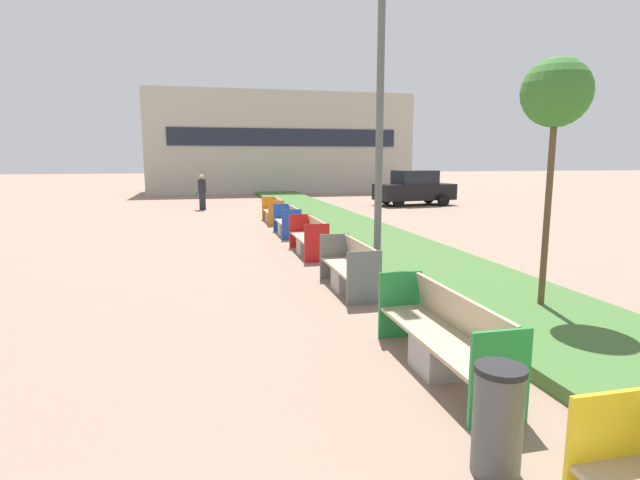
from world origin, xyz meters
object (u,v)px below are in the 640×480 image
object	(u,v)px
bench_blue_frame	(288,224)
parked_car_distant	(414,188)
bench_grey_frame	(350,271)
bench_red_frame	(309,240)
street_lamp_post	(381,74)
bench_green_frame	(443,341)
litter_bin	(498,420)
pedestrian_walking	(202,192)
bench_orange_frame	(274,213)
sapling_tree_near	(556,96)

from	to	relation	value
bench_blue_frame	parked_car_distant	world-z (taller)	parked_car_distant
bench_grey_frame	bench_red_frame	distance (m)	3.73
street_lamp_post	parked_car_distant	distance (m)	17.92
bench_green_frame	litter_bin	size ratio (longest dim) A/B	2.76
bench_green_frame	bench_red_frame	bearing A→B (deg)	90.03
pedestrian_walking	bench_orange_frame	bearing A→B (deg)	-64.24
bench_orange_frame	bench_green_frame	bearing A→B (deg)	-89.98
bench_red_frame	bench_blue_frame	distance (m)	3.40
bench_blue_frame	bench_orange_frame	distance (m)	3.34
bench_blue_frame	bench_orange_frame	size ratio (longest dim) A/B	0.96
pedestrian_walking	street_lamp_post	bearing A→B (deg)	-78.15
bench_green_frame	bench_red_frame	xyz separation A→B (m)	(-0.00, 7.54, -0.01)
bench_orange_frame	sapling_tree_near	world-z (taller)	sapling_tree_near
bench_orange_frame	bench_blue_frame	bearing A→B (deg)	-90.02
bench_red_frame	litter_bin	distance (m)	9.40
litter_bin	sapling_tree_near	xyz separation A→B (m)	(3.03, 3.51, 2.97)
sapling_tree_near	bench_grey_frame	bearing A→B (deg)	140.02
bench_red_frame	bench_grey_frame	bearing A→B (deg)	-90.03
bench_grey_frame	litter_bin	bearing A→B (deg)	-94.64
bench_grey_frame	street_lamp_post	bearing A→B (deg)	16.73
bench_grey_frame	bench_red_frame	size ratio (longest dim) A/B	0.94
litter_bin	parked_car_distant	world-z (taller)	parked_car_distant
bench_grey_frame	sapling_tree_near	world-z (taller)	sapling_tree_near
litter_bin	bench_green_frame	bearing A→B (deg)	75.90
litter_bin	street_lamp_post	size ratio (longest dim) A/B	0.12
bench_grey_frame	bench_blue_frame	xyz separation A→B (m)	(-0.00, 7.13, -0.00)
bench_blue_frame	sapling_tree_near	world-z (taller)	sapling_tree_near
bench_grey_frame	pedestrian_walking	world-z (taller)	pedestrian_walking
bench_blue_frame	pedestrian_walking	distance (m)	9.43
bench_red_frame	parked_car_distant	bearing A→B (deg)	55.82
pedestrian_walking	parked_car_distant	size ratio (longest dim) A/B	0.39
bench_red_frame	parked_car_distant	size ratio (longest dim) A/B	0.49
bench_green_frame	litter_bin	xyz separation A→B (m)	(-0.46, -1.85, 0.07)
bench_green_frame	sapling_tree_near	world-z (taller)	sapling_tree_near
bench_grey_frame	sapling_tree_near	distance (m)	4.53
bench_grey_frame	bench_blue_frame	size ratio (longest dim) A/B	1.05
bench_red_frame	bench_orange_frame	size ratio (longest dim) A/B	1.08
bench_grey_frame	sapling_tree_near	bearing A→B (deg)	-39.98
bench_grey_frame	pedestrian_walking	size ratio (longest dim) A/B	1.19
bench_blue_frame	pedestrian_walking	bearing A→B (deg)	106.87
sapling_tree_near	parked_car_distant	world-z (taller)	sapling_tree_near
pedestrian_walking	bench_blue_frame	bearing A→B (deg)	-73.13
sapling_tree_near	bench_green_frame	bearing A→B (deg)	-147.11
bench_red_frame	sapling_tree_near	distance (m)	7.10
litter_bin	pedestrian_walking	world-z (taller)	pedestrian_walking
bench_red_frame	pedestrian_walking	size ratio (longest dim) A/B	1.27
bench_blue_frame	street_lamp_post	bearing A→B (deg)	-84.94
bench_red_frame	bench_blue_frame	world-z (taller)	same
street_lamp_post	pedestrian_walking	world-z (taller)	street_lamp_post
bench_red_frame	pedestrian_walking	bearing A→B (deg)	102.43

